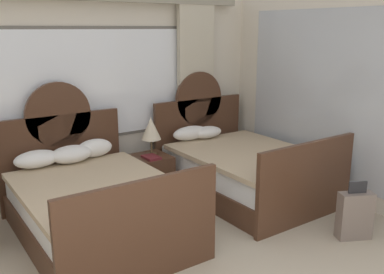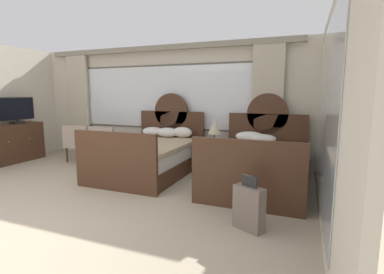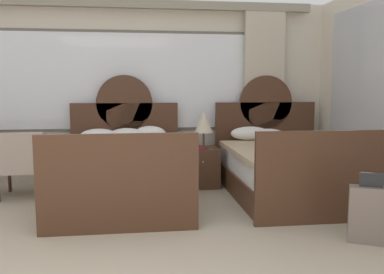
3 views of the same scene
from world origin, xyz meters
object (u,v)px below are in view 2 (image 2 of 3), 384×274
Objects in this scene: table_lamp_on_nightstand at (214,127)px; armchair_by_window_centre at (81,141)px; bed_near_mirror at (258,166)px; book_on_nightstand at (208,144)px; bed_near_window at (150,155)px; armchair_by_window_left at (107,143)px; tv_flatscreen at (16,110)px; dresser_minibar at (2,145)px; nightstand_between_beds at (211,157)px; suitcase_on_floor at (249,208)px.

table_lamp_on_nightstand is 3.25m from armchair_by_window_centre.
bed_near_mirror reaches higher than book_on_nightstand.
book_on_nightstand is (1.04, 0.56, 0.21)m from bed_near_window.
bed_near_window is 1.35m from armchair_by_window_left.
tv_flatscreen is at bearing -166.22° from armchair_by_window_left.
tv_flatscreen is (-4.48, -0.73, 0.64)m from book_on_nightstand.
bed_near_mirror is at bearing 5.78° from dresser_minibar.
bed_near_window is 1.17× the size of dresser_minibar.
tv_flatscreen is 1.04× the size of armchair_by_window_left.
armchair_by_window_left is at bearing 23.28° from dresser_minibar.
bed_near_window is at bearing -148.10° from table_lamp_on_nightstand.
nightstand_between_beds is 0.64× the size of armchair_by_window_centre.
bed_near_window is 3.51m from dresser_minibar.
tv_flatscreen is at bearing 86.55° from dresser_minibar.
book_on_nightstand is (-1.10, 0.57, 0.21)m from bed_near_mirror.
nightstand_between_beds is at bearing 5.61° from armchair_by_window_centre.
armchair_by_window_centre is at bearing 170.42° from bed_near_window.
table_lamp_on_nightstand is (1.13, 0.70, 0.55)m from bed_near_window.
nightstand_between_beds is 0.64m from table_lamp_on_nightstand.
bed_near_window is 2.14m from bed_near_mirror.
tv_flatscreen is 1.64m from armchair_by_window_centre.
suitcase_on_floor is (3.59, -2.04, -0.21)m from armchair_by_window_left.
armchair_by_window_left is 0.77m from armchair_by_window_centre.
nightstand_between_beds is 4.70m from dresser_minibar.
table_lamp_on_nightstand is (-1.01, 0.72, 0.56)m from bed_near_mirror.
armchair_by_window_centre is at bearing 154.95° from suitcase_on_floor.
bed_near_window is 2.45× the size of tv_flatscreen.
table_lamp_on_nightstand is at bearing 31.90° from bed_near_window.
table_lamp_on_nightstand reaches higher than armchair_by_window_left.
tv_flatscreen is at bearing -170.71° from book_on_nightstand.
bed_near_window is at bearing 9.55° from dresser_minibar.
book_on_nightstand reaches higher than nightstand_between_beds.
table_lamp_on_nightstand is at bearing 38.65° from nightstand_between_beds.
dresser_minibar reaches higher than book_on_nightstand.
book_on_nightstand is 2.59m from suitcase_on_floor.
armchair_by_window_centre is at bearing 33.83° from dresser_minibar.
bed_near_mirror is 3.46m from armchair_by_window_left.
bed_near_window is at bearing -9.58° from armchair_by_window_centre.
armchair_by_window_left is at bearing -172.55° from nightstand_between_beds.
nightstand_between_beds is at bearing 7.45° from armchair_by_window_left.
bed_near_mirror is 2.45× the size of tv_flatscreen.
nightstand_between_beds is 4.68m from tv_flatscreen.
armchair_by_window_centre is at bearing -173.67° from table_lamp_on_nightstand.
bed_near_mirror is 3.95× the size of nightstand_between_beds.
book_on_nightstand is 0.29× the size of tv_flatscreen.
suitcase_on_floor is (4.36, -2.04, -0.21)m from armchair_by_window_centre.
dresser_minibar is at bearing -164.70° from nightstand_between_beds.
bed_near_window reaches higher than armchair_by_window_left.
table_lamp_on_nightstand is at bearing 115.87° from suitcase_on_floor.
nightstand_between_beds is at bearing 147.80° from bed_near_mirror.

